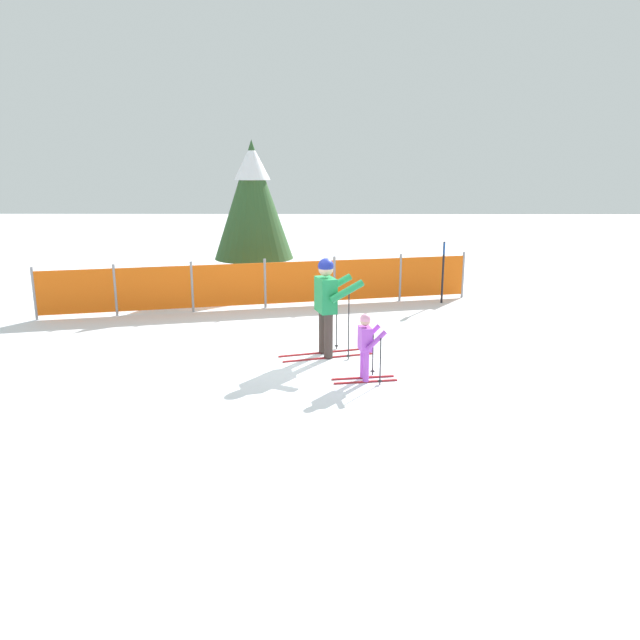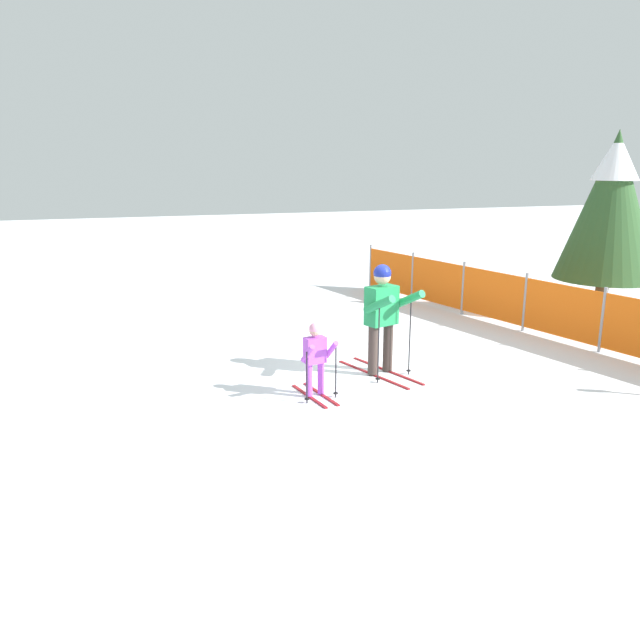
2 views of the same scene
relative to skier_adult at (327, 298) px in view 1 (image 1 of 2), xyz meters
name	(u,v)px [view 1 (image 1 of 2)]	position (x,y,z in m)	size (l,w,h in m)	color
ground_plane	(311,356)	(-0.29, -0.02, -1.03)	(60.00, 60.00, 0.00)	white
skier_adult	(327,298)	(0.00, 0.00, 0.00)	(1.65, 0.93, 1.71)	maroon
skier_child	(366,342)	(0.59, -1.27, -0.41)	(1.02, 0.52, 1.06)	maroon
safety_fence	(265,284)	(-1.43, 3.64, -0.46)	(9.63, 2.43, 1.14)	gray
conifer_far	(253,198)	(-1.92, 5.92, 1.34)	(2.06, 2.06, 3.83)	#4C3823
trail_marker	(443,266)	(2.74, 4.19, -0.12)	(0.06, 0.28, 1.47)	black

